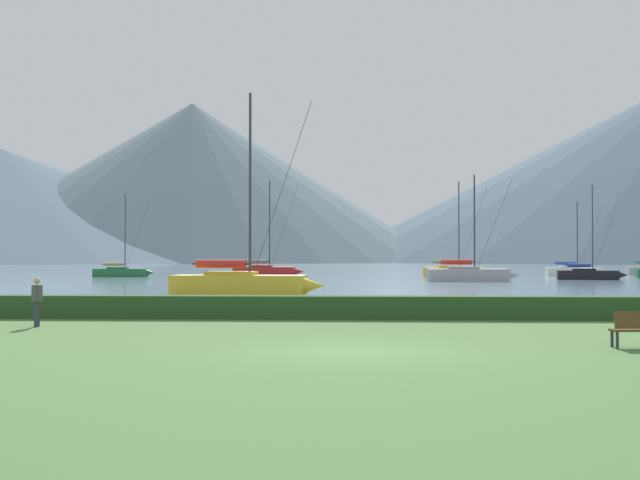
{
  "coord_description": "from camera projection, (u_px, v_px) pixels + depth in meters",
  "views": [
    {
      "loc": [
        0.18,
        -21.12,
        2.37
      ],
      "look_at": [
        -2.68,
        40.75,
        3.53
      ],
      "focal_mm": 47.81,
      "sensor_mm": 36.0,
      "label": 1
    }
  ],
  "objects": [
    {
      "name": "ground_plane",
      "position": [
        352.0,
        352.0,
        21.06
      ],
      "size": [
        1000.0,
        1000.0,
        0.0
      ],
      "primitive_type": "plane",
      "color": "#477038"
    },
    {
      "name": "harbor_water",
      "position": [
        358.0,
        269.0,
        157.89
      ],
      "size": [
        320.0,
        246.0,
        0.0
      ],
      "primitive_type": "cube",
      "color": "slate",
      "rests_on": "ground_plane"
    },
    {
      "name": "distant_hill_east_ridge",
      "position": [
        2.0,
        205.0,
        355.63
      ],
      "size": [
        278.92,
        278.92,
        47.16
      ],
      "primitive_type": "cone",
      "color": "#4C6070",
      "rests_on": "ground_plane"
    },
    {
      "name": "distant_hill_far_shoulder",
      "position": [
        192.0,
        182.0,
        356.17
      ],
      "size": [
        211.56,
        211.56,
        66.53
      ],
      "primitive_type": "cone",
      "color": "slate",
      "rests_on": "ground_plane"
    },
    {
      "name": "sailboat_slip_6",
      "position": [
        588.0,
        274.0,
        85.37
      ],
      "size": [
        6.94,
        2.93,
        9.5
      ],
      "rotation": [
        0.0,
        0.0,
        -0.16
      ],
      "color": "black",
      "rests_on": "harbor_water"
    },
    {
      "name": "sailboat_slip_3",
      "position": [
        469.0,
        274.0,
        79.11
      ],
      "size": [
        8.63,
        2.81,
        9.94
      ],
      "rotation": [
        0.0,
        0.0,
        0.04
      ],
      "color": "#9E9EA3",
      "rests_on": "harbor_water"
    },
    {
      "name": "distant_hill_west_ridge",
      "position": [
        182.0,
        218.0,
        408.83
      ],
      "size": [
        290.48,
        290.48,
        41.73
      ],
      "primitive_type": "cone",
      "color": "slate",
      "rests_on": "ground_plane"
    },
    {
      "name": "sailboat_slip_1",
      "position": [
        455.0,
        271.0,
        97.27
      ],
      "size": [
        7.98,
        2.43,
        10.9
      ],
      "rotation": [
        0.0,
        0.0,
        0.01
      ],
      "color": "gold",
      "rests_on": "harbor_water"
    },
    {
      "name": "sailboat_slip_9",
      "position": [
        241.0,
        283.0,
        50.42
      ],
      "size": [
        9.15,
        3.24,
        12.07
      ],
      "rotation": [
        0.0,
        0.0,
        -0.07
      ],
      "color": "gold",
      "rests_on": "harbor_water"
    },
    {
      "name": "sailboat_slip_12",
      "position": [
        574.0,
        271.0,
        101.21
      ],
      "size": [
        7.23,
        2.4,
        8.84
      ],
      "rotation": [
        0.0,
        0.0,
        -0.05
      ],
      "color": "white",
      "rests_on": "harbor_water"
    },
    {
      "name": "sailboat_slip_7",
      "position": [
        265.0,
        270.0,
        98.78
      ],
      "size": [
        8.22,
        2.64,
        11.12
      ],
      "rotation": [
        0.0,
        0.0,
        -0.03
      ],
      "color": "red",
      "rests_on": "harbor_water"
    },
    {
      "name": "hedge_line",
      "position": [
        355.0,
        307.0,
        32.05
      ],
      "size": [
        80.0,
        1.2,
        0.86
      ],
      "primitive_type": "cube",
      "color": "#284C23",
      "rests_on": "ground_plane"
    },
    {
      "name": "person_seated_viewer",
      "position": [
        37.0,
        298.0,
        28.44
      ],
      "size": [
        0.36,
        0.57,
        1.65
      ],
      "rotation": [
        0.0,
        0.0,
        0.08
      ],
      "color": "#2D3347",
      "rests_on": "ground_plane"
    },
    {
      "name": "sailboat_slip_2",
      "position": [
        121.0,
        272.0,
        96.85
      ],
      "size": [
        6.92,
        2.34,
        9.45
      ],
      "rotation": [
        0.0,
        0.0,
        0.05
      ],
      "color": "#236B38",
      "rests_on": "harbor_water"
    }
  ]
}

